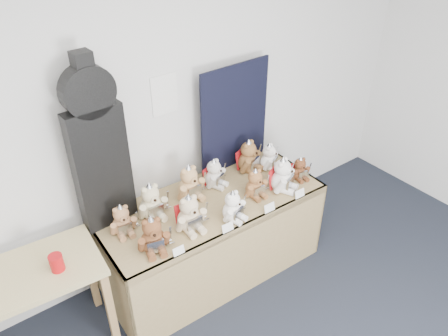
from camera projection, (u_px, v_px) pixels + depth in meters
room_shell at (165, 95)px, 3.12m from camera, size 6.00×6.00×6.00m
display_table at (217, 222)px, 3.35m from camera, size 1.76×0.78×0.73m
side_table at (27, 289)px, 2.71m from camera, size 0.96×0.58×0.77m
guitar_case at (98, 147)px, 2.80m from camera, size 0.38×0.13×1.23m
navy_board at (235, 117)px, 3.50m from camera, size 0.66×0.04×0.89m
red_cup at (57, 263)px, 2.64m from camera, size 0.09×0.09×0.11m
teddy_front_far_left at (153, 236)px, 2.81m from camera, size 0.24×0.22×0.30m
teddy_front_left at (190, 215)px, 2.99m from camera, size 0.25×0.21×0.31m
teddy_front_centre at (233, 207)px, 3.08m from camera, size 0.22×0.19×0.26m
teddy_front_right at (255, 184)px, 3.31m from camera, size 0.21×0.17×0.26m
teddy_front_far_right at (283, 176)px, 3.37m from camera, size 0.26×0.25×0.31m
teddy_front_end at (300, 169)px, 3.51m from camera, size 0.18×0.16×0.22m
teddy_back_left at (152, 203)px, 3.10m from camera, size 0.25×0.20×0.31m
teddy_back_centre_left at (190, 184)px, 3.28m from camera, size 0.25×0.21×0.31m
teddy_back_centre_right at (215, 174)px, 3.42m from camera, size 0.22×0.21×0.26m
teddy_back_right at (249, 157)px, 3.60m from camera, size 0.26×0.24×0.31m
teddy_back_end at (269, 157)px, 3.64m from camera, size 0.21×0.20×0.25m
teddy_back_far_left at (122, 221)px, 2.96m from camera, size 0.21×0.18×0.26m
entry_card_a at (179, 251)px, 2.82m from camera, size 0.08×0.02×0.06m
entry_card_b at (228, 227)px, 3.01m from camera, size 0.09×0.02×0.06m
entry_card_c at (270, 208)px, 3.19m from camera, size 0.09×0.02×0.07m
entry_card_d at (300, 194)px, 3.33m from camera, size 0.09×0.02×0.06m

